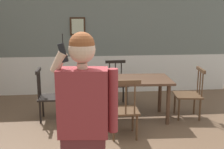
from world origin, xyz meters
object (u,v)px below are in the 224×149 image
at_px(chair_near_window, 190,94).
at_px(chair_at_table_head, 117,83).
at_px(chair_opposite_corner, 124,109).
at_px(person_figure, 84,115).
at_px(chair_by_doorway, 48,96).
at_px(dining_table, 120,83).

xyz_separation_m(chair_near_window, chair_at_table_head, (-1.28, 0.89, 0.01)).
relative_size(chair_near_window, chair_opposite_corner, 0.98).
distance_m(chair_opposite_corner, person_figure, 1.96).
xyz_separation_m(chair_near_window, chair_opposite_corner, (-1.36, -0.75, 0.00)).
bearing_deg(chair_at_table_head, chair_by_doorway, 25.76).
height_order(chair_by_doorway, person_figure, person_figure).
distance_m(chair_near_window, chair_opposite_corner, 1.55).
bearing_deg(dining_table, person_figure, -104.61).
relative_size(dining_table, chair_at_table_head, 2.01).
distance_m(chair_by_doorway, chair_opposite_corner, 1.55).
bearing_deg(person_figure, chair_opposite_corner, -103.98).
height_order(dining_table, chair_opposite_corner, chair_opposite_corner).
xyz_separation_m(chair_opposite_corner, person_figure, (-0.63, -1.76, 0.59)).
xyz_separation_m(dining_table, chair_at_table_head, (0.04, 0.82, -0.20)).
distance_m(dining_table, chair_opposite_corner, 0.85).
distance_m(chair_by_doorway, person_figure, 2.79).
relative_size(chair_near_window, chair_at_table_head, 1.00).
height_order(dining_table, chair_by_doorway, chair_by_doorway).
relative_size(dining_table, chair_opposite_corner, 1.95).
xyz_separation_m(chair_at_table_head, person_figure, (-0.71, -3.39, 0.57)).
xyz_separation_m(dining_table, chair_near_window, (1.32, -0.07, -0.22)).
relative_size(dining_table, chair_by_doorway, 1.97).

